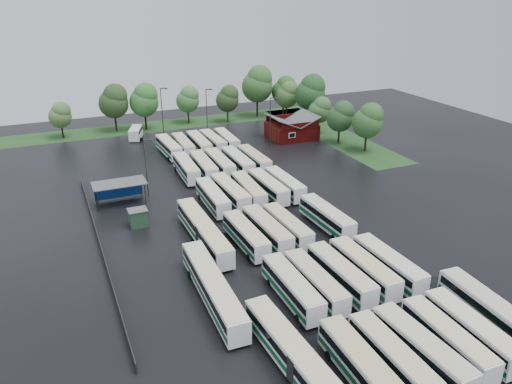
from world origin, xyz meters
name	(u,v)px	position (x,y,z in m)	size (l,w,h in m)	color
ground	(278,243)	(0.00, 0.00, 0.00)	(160.00, 160.00, 0.00)	black
brick_building	(292,130)	(24.00, 42.77, 1.87)	(10.07, 8.60, 5.39)	#620A09
wash_shed	(119,185)	(-17.20, 22.02, 2.99)	(8.20, 4.20, 3.58)	#2D2D30
utility_hut	(138,218)	(-16.20, 12.60, 1.32)	(2.70, 2.20, 2.62)	#204028
grass_strip_north	(171,124)	(2.00, 64.80, 0.01)	(80.00, 10.00, 0.01)	#1D4219
grass_strip_east	(330,133)	(34.00, 42.80, 0.01)	(10.00, 50.00, 0.01)	#1D4219
west_fence	(100,245)	(-22.20, 8.00, 0.60)	(0.10, 50.00, 1.20)	#2D2D30
bus_r0c0	(362,367)	(-4.29, -25.81, 1.75)	(2.68, 11.48, 3.18)	white
bus_r0c1	(392,358)	(-1.04, -25.79, 1.67)	(2.35, 10.88, 3.03)	white
bus_r0c2	(421,349)	(2.01, -26.02, 1.73)	(2.95, 11.40, 3.14)	white
bus_r0c3	(447,339)	(5.25, -25.82, 1.67)	(2.54, 10.95, 3.04)	white
bus_r0c4	(471,330)	(8.26, -25.73, 1.70)	(2.58, 11.12, 3.08)	white
bus_r1c0	(292,287)	(-4.25, -12.44, 1.71)	(2.45, 11.19, 3.11)	white
bus_r1c1	(315,282)	(-1.38, -12.47, 1.69)	(2.46, 11.06, 3.07)	white
bus_r1c2	(340,274)	(2.06, -12.26, 1.73)	(2.69, 11.37, 3.15)	white
bus_r1c3	(364,268)	(5.23, -12.27, 1.74)	(2.54, 11.39, 3.16)	white
bus_r1c4	(388,264)	(8.46, -12.64, 1.73)	(2.69, 11.33, 3.14)	white
bus_r2c0	(246,235)	(-4.27, 0.92, 1.67)	(2.55, 10.98, 3.04)	white
bus_r2c1	(267,230)	(-1.08, 1.16, 1.74)	(2.77, 11.41, 3.16)	white
bus_r2c2	(287,226)	(1.91, 1.05, 1.67)	(2.65, 11.00, 3.04)	white
bus_r2c4	(327,217)	(8.35, 1.38, 1.74)	(2.76, 11.44, 3.17)	white
bus_r3c0	(213,197)	(-4.25, 14.52, 1.70)	(2.58, 11.15, 3.09)	white
bus_r3c1	(230,192)	(-1.14, 15.15, 1.76)	(2.82, 11.58, 3.20)	white
bus_r3c2	(248,190)	(1.94, 14.96, 1.70)	(2.85, 11.22, 3.10)	white
bus_r3c3	(268,187)	(5.39, 14.95, 1.71)	(2.65, 11.24, 3.11)	white
bus_r3c4	(284,184)	(8.41, 14.96, 1.69)	(2.52, 11.06, 3.07)	white
bus_r4c0	(186,168)	(-4.42, 28.72, 1.73)	(2.75, 11.34, 3.14)	white
bus_r4c1	(203,166)	(-1.29, 28.38, 1.75)	(2.84, 11.49, 3.18)	white
bus_r4c2	(220,164)	(1.83, 28.49, 1.74)	(2.57, 11.43, 3.17)	white
bus_r4c3	(238,162)	(5.26, 28.13, 1.76)	(2.52, 11.53, 3.20)	white
bus_r4c4	(254,159)	(8.56, 28.22, 1.72)	(2.51, 11.27, 3.13)	white
bus_r5c0	(169,147)	(-4.24, 41.98, 1.70)	(2.84, 11.22, 3.10)	white
bus_r5c1	(183,145)	(-1.21, 42.10, 1.66)	(2.59, 10.93, 3.03)	white
bus_r5c2	(199,144)	(2.09, 41.78, 1.73)	(2.66, 11.34, 3.14)	white
bus_r5c3	(213,142)	(5.19, 42.14, 1.67)	(2.56, 10.98, 3.04)	white
bus_r5c4	(227,140)	(8.21, 42.03, 1.67)	(2.65, 10.97, 3.03)	white
artic_bus_west_a	(297,360)	(-9.05, -22.80, 1.74)	(3.14, 17.04, 3.15)	white
artic_bus_west_b	(204,231)	(-9.10, 4.05, 1.77)	(2.61, 17.25, 3.20)	white
artic_bus_west_c	(213,288)	(-12.27, -9.16, 1.78)	(2.89, 17.34, 3.21)	white
artic_bus_east	(506,323)	(12.17, -26.37, 1.76)	(3.25, 17.19, 3.17)	white
minibus	(136,133)	(-8.24, 55.98, 1.45)	(4.08, 6.38, 2.61)	white
tree_north_0	(61,115)	(-23.04, 63.25, 5.31)	(4.99, 4.99, 8.26)	black
tree_north_1	(114,101)	(-11.09, 64.05, 7.20)	(6.76, 6.76, 11.19)	black
tree_north_2	(145,100)	(-4.36, 62.68, 7.19)	(6.75, 6.75, 11.17)	black
tree_north_3	(188,99)	(6.59, 64.50, 5.99)	(5.62, 5.62, 9.30)	#331F15
tree_north_4	(228,98)	(15.80, 61.32, 6.01)	(5.64, 5.64, 9.34)	#392718
tree_north_5	(258,84)	(24.90, 63.73, 8.46)	(7.94, 7.94, 13.15)	black
tree_north_6	(284,90)	(31.77, 62.36, 6.63)	(6.22, 6.22, 10.30)	#2E2418
tree_east_0	(369,120)	(33.94, 28.30, 6.58)	(6.17, 6.17, 10.23)	black
tree_east_1	(341,116)	(31.76, 35.14, 6.07)	(5.70, 5.70, 9.44)	black
tree_east_2	(320,110)	(31.84, 44.01, 5.48)	(5.15, 5.15, 8.52)	#2F2417
tree_east_3	(311,92)	(33.81, 52.05, 7.88)	(7.39, 7.39, 12.25)	#302012
tree_east_4	(288,94)	(31.05, 59.05, 6.17)	(5.79, 5.79, 9.59)	black
lamp_post_ne	(271,119)	(16.84, 38.60, 6.15)	(1.63, 0.32, 10.60)	#2D2D30
lamp_post_nw	(146,164)	(-12.41, 23.17, 5.52)	(1.46, 0.29, 9.51)	#2D2D30
lamp_post_back_w	(162,108)	(-1.82, 56.01, 6.32)	(1.68, 0.33, 10.89)	#2D2D30
lamp_post_back_e	(207,108)	(8.04, 54.11, 5.94)	(1.58, 0.31, 10.24)	#2D2D30
puddle_0	(318,334)	(-4.38, -18.55, 0.00)	(4.14, 4.14, 0.01)	black
puddle_1	(426,319)	(7.20, -20.91, 0.00)	(4.37, 4.37, 0.01)	black
puddle_2	(214,244)	(-7.89, 3.25, 0.00)	(6.94, 6.94, 0.01)	black
puddle_3	(313,253)	(3.06, -4.21, 0.00)	(4.49, 4.49, 0.01)	black
puddle_4	(437,283)	(13.05, -16.10, 0.00)	(2.74, 2.74, 0.01)	black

